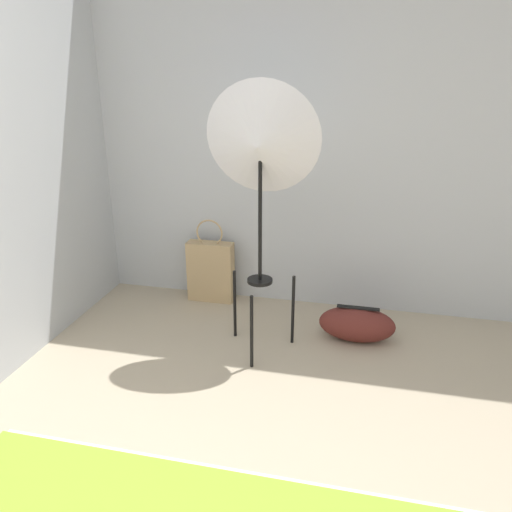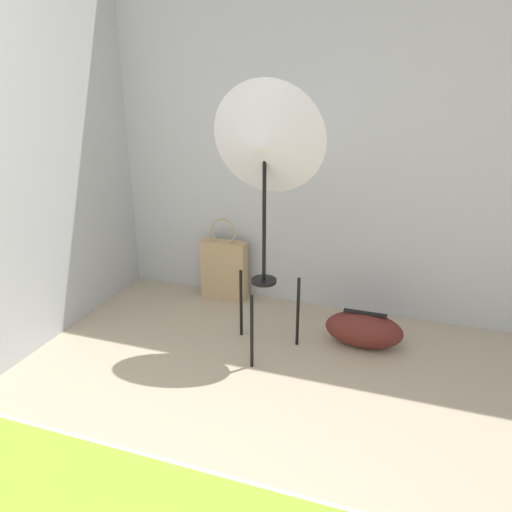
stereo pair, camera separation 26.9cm
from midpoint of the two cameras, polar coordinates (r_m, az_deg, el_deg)
The scene contains 4 objects.
wall_back at distance 3.46m, azimuth 8.51°, elevation 14.67°, with size 8.00×0.05×2.60m.
photo_umbrella at distance 2.76m, azimuth 3.85°, elevation 12.42°, with size 0.65×0.37×1.61m.
tote_bag at distance 3.74m, azimuth -1.59°, elevation -1.55°, with size 0.34×0.12×0.63m.
duffel_bag at distance 3.25m, azimuth 14.57°, elevation -8.21°, with size 0.48×0.23×0.24m.
Camera 2 is at (0.77, -0.90, 1.65)m, focal length 35.00 mm.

